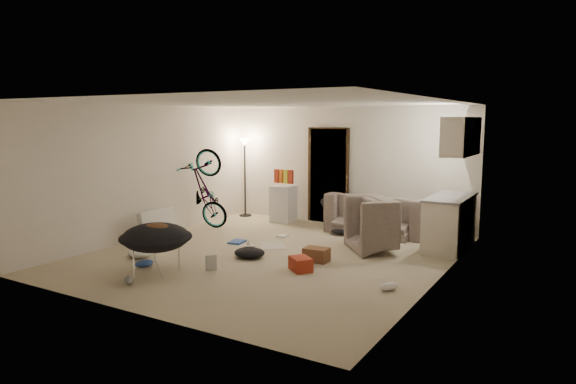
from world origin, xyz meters
The scene contains 38 objects.
floor centered at (0.00, 0.00, -0.01)m, with size 5.50×6.00×0.02m, color #BAAD8F.
ceiling centered at (0.00, 0.00, 2.51)m, with size 5.50×6.00×0.02m, color white.
wall_back centered at (0.00, 3.01, 1.25)m, with size 5.50×0.02×2.50m, color white.
wall_front centered at (0.00, -3.01, 1.25)m, with size 5.50×0.02×2.50m, color white.
wall_left centered at (-2.76, 0.00, 1.25)m, with size 0.02×6.00×2.50m, color white.
wall_right centered at (2.76, 0.00, 1.25)m, with size 0.02×6.00×2.50m, color white.
doorway centered at (-0.40, 2.97, 1.02)m, with size 0.85×0.10×2.04m, color black.
door_trim centered at (-0.40, 2.94, 1.02)m, with size 0.97×0.04×2.10m, color #382613.
floor_lamp centered at (-2.40, 2.65, 1.31)m, with size 0.28×0.28×1.81m.
kitchen_counter centered at (2.43, 2.00, 0.44)m, with size 0.60×1.50×0.88m, color #EEE4CF.
counter_top centered at (2.43, 2.00, 0.90)m, with size 0.64×1.54×0.04m, color gray.
kitchen_uppers centered at (2.56, 2.00, 1.95)m, with size 0.38×1.40×0.65m, color #EEE4CF.
sofa centered at (0.93, 2.45, 0.29)m, with size 1.97×0.77×0.57m, color #323932.
armchair centered at (1.57, 1.35, 0.34)m, with size 1.04×0.91×0.67m, color #323932.
bicycle centered at (-2.30, 1.10, 0.44)m, with size 0.59×1.68×0.88m, color black.
book_asset centered at (-0.35, -1.26, 0.01)m, with size 0.17×0.23×0.02m, color #A72E19.
mini_fridge centered at (-1.30, 2.55, 0.40)m, with size 0.47×0.47×0.80m, color white.
snack_box_0 centered at (-1.47, 2.55, 1.00)m, with size 0.10×0.07×0.30m, color #A72E19.
snack_box_1 centered at (-1.35, 2.55, 1.00)m, with size 0.10×0.07×0.30m, color #D75F1A.
snack_box_2 centered at (-1.23, 2.55, 1.00)m, with size 0.10×0.07×0.30m, color gold.
snack_box_3 centered at (-1.11, 2.55, 1.00)m, with size 0.10×0.07×0.30m, color #A72E19.
saucer_chair centered at (-0.88, -1.72, 0.44)m, with size 1.04×1.04×0.74m.
hoodie centered at (-0.83, -1.75, 0.65)m, with size 0.48×0.40×0.22m, color #53321C.
sofa_drape centered at (-0.02, 2.45, 0.54)m, with size 0.56×0.46×0.28m, color black.
tv_box centered at (-2.30, -0.25, 0.30)m, with size 0.11×0.91×0.60m, color silver.
drink_case_a centered at (0.83, 0.04, 0.11)m, with size 0.38×0.27×0.22m, color brown.
drink_case_b centered at (0.87, -0.54, 0.10)m, with size 0.35×0.26×0.20m, color #A72E19.
juicer centered at (-0.31, -0.19, 0.10)m, with size 0.17×0.17×0.24m.
newspaper centered at (-0.32, 0.56, 0.00)m, with size 0.44×0.57×0.01m, color beige.
book_blue centered at (-0.99, 0.40, 0.02)m, with size 0.24×0.33×0.03m, color #3155B1.
book_white centered at (-0.54, 1.27, 0.01)m, with size 0.18×0.23×0.02m, color silver.
shoe_0 centered at (0.02, 2.44, 0.05)m, with size 0.28×0.11×0.10m, color #3155B1.
shoe_2 centered at (-1.29, -1.58, 0.05)m, with size 0.30×0.12×0.11m, color #3155B1.
shoe_3 centered at (-0.85, -2.28, 0.05)m, with size 0.29×0.12×0.11m, color slate.
shoe_4 centered at (2.30, -0.73, 0.05)m, with size 0.29×0.12×0.11m, color white.
clothes_lump_a centered at (-0.21, -0.32, 0.08)m, with size 0.51×0.43×0.16m, color black.
clothes_lump_b centered at (0.40, 2.03, 0.08)m, with size 0.50×0.43×0.15m, color black.
clothes_lump_c centered at (-1.77, -1.21, 0.07)m, with size 0.44×0.37×0.13m, color silver.
Camera 1 is at (4.47, -7.00, 2.22)m, focal length 32.00 mm.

